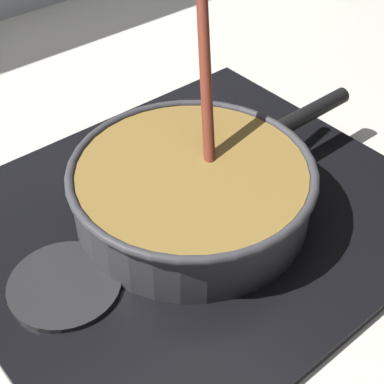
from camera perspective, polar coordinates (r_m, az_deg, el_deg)
ground at (r=0.69m, az=3.93°, el=-8.88°), size 2.40×1.60×0.04m
hob_plate at (r=0.73m, az=0.00°, el=-2.38°), size 0.56×0.48×0.01m
burner_ring at (r=0.72m, az=0.00°, el=-1.81°), size 0.20×0.20×0.01m
spare_burner at (r=0.66m, az=-12.34°, el=-8.79°), size 0.12×0.12×0.01m
cooking_pan at (r=0.70m, az=0.09°, el=0.38°), size 0.43×0.30×0.25m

